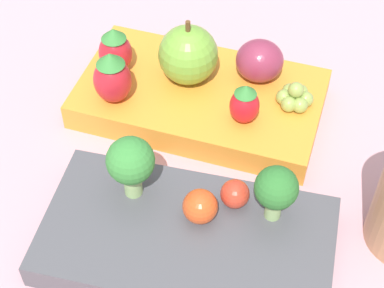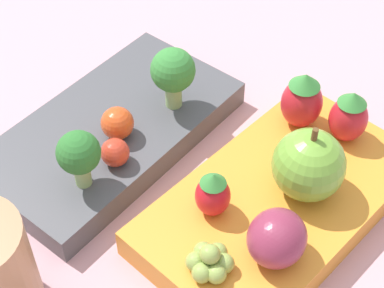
{
  "view_description": "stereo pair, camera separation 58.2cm",
  "coord_description": "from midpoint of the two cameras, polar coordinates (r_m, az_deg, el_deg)",
  "views": [
    {
      "loc": [
        -0.04,
        0.34,
        0.42
      ],
      "look_at": [
        0.01,
        -0.0,
        0.04
      ],
      "focal_mm": 60.0,
      "sensor_mm": 36.0,
      "label": 1
    },
    {
      "loc": [
        -0.27,
        -0.19,
        0.4
      ],
      "look_at": [
        0.01,
        -0.0,
        0.04
      ],
      "focal_mm": 60.0,
      "sensor_mm": 36.0,
      "label": 2
    }
  ],
  "objects": [
    {
      "name": "ground_plane",
      "position": [
        0.45,
        -21.51,
        -26.81
      ],
      "size": [
        4.0,
        4.0,
        0.0
      ],
      "primitive_type": "plane",
      "color": "#C6939E"
    },
    {
      "name": "bento_box_savoury",
      "position": [
        0.43,
        -27.15,
        -35.29
      ],
      "size": [
        0.23,
        0.14,
        0.02
      ],
      "color": "#4C4C51",
      "rests_on": "ground_plane"
    },
    {
      "name": "bento_box_fruit",
      "position": [
        0.46,
        -19.39,
        -16.98
      ],
      "size": [
        0.24,
        0.16,
        0.03
      ],
      "color": "orange",
      "rests_on": "ground_plane"
    },
    {
      "name": "broccoli_floret_0",
      "position": [
        0.37,
        -17.55,
        -34.4
      ],
      "size": [
        0.03,
        0.03,
        0.05
      ],
      "color": "#93B770",
      "rests_on": "bento_box_savoury"
    },
    {
      "name": "broccoli_floret_1",
      "position": [
        0.41,
        -33.33,
        -27.63
      ],
      "size": [
        0.04,
        0.04,
        0.06
      ],
      "color": "#93B770",
      "rests_on": "bento_box_savoury"
    },
    {
      "name": "cherry_tomato_0",
      "position": [
        0.4,
        -25.88,
        -33.43
      ],
      "size": [
        0.03,
        0.03,
        0.03
      ],
      "color": "#DB4C1E",
      "rests_on": "bento_box_savoury"
    },
    {
      "name": "cherry_tomato_1",
      "position": [
        0.4,
        -21.0,
        -32.48
      ],
      "size": [
        0.02,
        0.02,
        0.02
      ],
      "color": "red",
      "rests_on": "bento_box_savoury"
    },
    {
      "name": "apple",
      "position": [
        0.43,
        -21.66,
        -12.81
      ],
      "size": [
        0.05,
        0.05,
        0.06
      ],
      "color": "#70A838",
      "rests_on": "bento_box_fruit"
    },
    {
      "name": "strawberry_0",
      "position": [
        0.41,
        -16.61,
        -20.44
      ],
      "size": [
        0.03,
        0.03,
        0.04
      ],
      "color": "red",
      "rests_on": "bento_box_fruit"
    },
    {
      "name": "strawberry_1",
      "position": [
        0.47,
        -28.8,
        -11.15
      ],
      "size": [
        0.03,
        0.03,
        0.05
      ],
      "color": "red",
      "rests_on": "bento_box_fruit"
    },
    {
      "name": "strawberry_2",
      "position": [
        0.45,
        -30.44,
        -15.11
      ],
      "size": [
        0.03,
        0.03,
        0.05
      ],
      "color": "red",
      "rests_on": "bento_box_fruit"
    },
    {
      "name": "plum",
      "position": [
        0.42,
        -13.0,
        -13.82
      ],
      "size": [
        0.04,
        0.04,
        0.04
      ],
      "color": "#892D47",
      "rests_on": "bento_box_fruit"
    },
    {
      "name": "grape_cluster",
      "position": [
        0.41,
        -9.32,
        -19.05
      ],
      "size": [
        0.03,
        0.03,
        0.02
      ],
      "color": "#8EA84C",
      "rests_on": "bento_box_fruit"
    }
  ]
}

